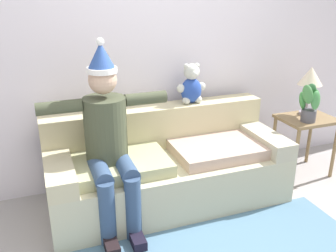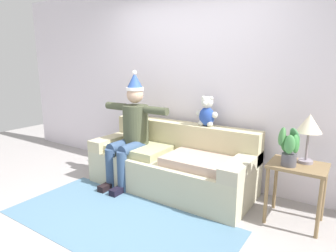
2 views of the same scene
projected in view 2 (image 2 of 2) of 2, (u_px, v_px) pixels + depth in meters
name	position (u px, v px, depth m)	size (l,w,h in m)	color
ground_plane	(117.00, 222.00, 2.95)	(10.00, 10.00, 0.00)	#9C9695
back_wall	(193.00, 81.00, 3.91)	(7.00, 0.10, 2.70)	silver
couch	(172.00, 163.00, 3.72)	(2.09, 0.86, 0.81)	#BCB697
person_seated	(131.00, 128.00, 3.79)	(1.02, 0.77, 1.50)	#414632
teddy_bear	(207.00, 113.00, 3.60)	(0.29, 0.17, 0.38)	#24449B
side_table	(297.00, 175.00, 2.84)	(0.53, 0.43, 0.62)	olive
table_lamp	(309.00, 126.00, 2.78)	(0.24, 0.24, 0.49)	gray
potted_plant	(289.00, 147.00, 2.74)	(0.23, 0.24, 0.40)	#4E4C54
area_rug	(118.00, 221.00, 2.95)	(2.42, 1.15, 0.01)	slate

